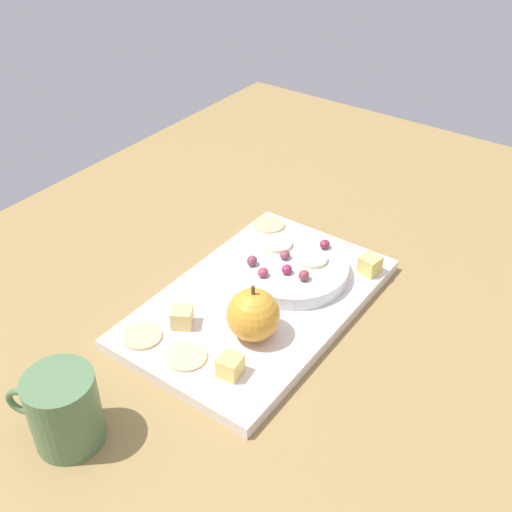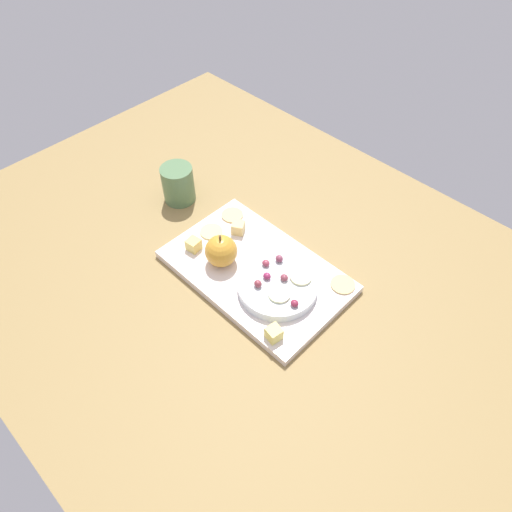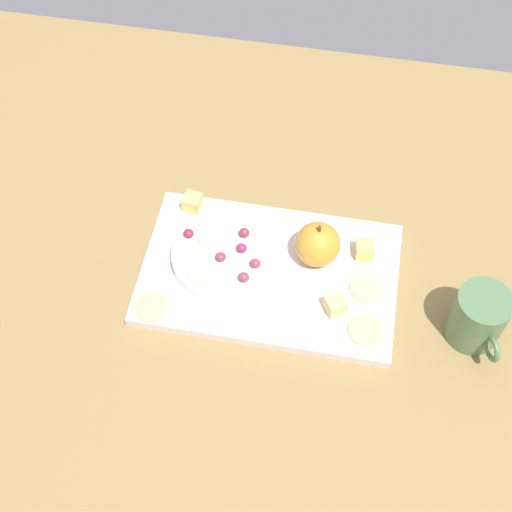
{
  "view_description": "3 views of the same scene",
  "coord_description": "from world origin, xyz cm",
  "px_view_note": "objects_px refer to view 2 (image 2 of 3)",
  "views": [
    {
      "loc": [
        -54.87,
        -38.48,
        63.23
      ],
      "look_at": [
        3.39,
        3.34,
        11.16
      ],
      "focal_mm": 43.68,
      "sensor_mm": 36.0,
      "label": 1
    },
    {
      "loc": [
        46.14,
        -45.56,
        84.98
      ],
      "look_at": [
        0.46,
        1.16,
        10.15
      ],
      "focal_mm": 32.94,
      "sensor_mm": 36.0,
      "label": 2
    },
    {
      "loc": [
        -7.75,
        59.1,
        98.82
      ],
      "look_at": [
        2.85,
        1.03,
        10.24
      ],
      "focal_mm": 49.72,
      "sensor_mm": 36.0,
      "label": 3
    }
  ],
  "objects_px": {
    "platter": "(256,271)",
    "grape_2": "(295,303)",
    "cracker_2": "(211,232)",
    "grape_1": "(258,284)",
    "serving_dish": "(279,285)",
    "cheese_cube_0": "(238,228)",
    "grape_4": "(266,263)",
    "cracker_1": "(343,284)",
    "grape_5": "(284,278)",
    "cracker_0": "(232,215)",
    "cup": "(178,184)",
    "grape_3": "(279,259)",
    "apple_slice_1": "(301,277)",
    "cheese_cube_2": "(194,245)",
    "apple_slice_0": "(279,294)",
    "grape_0": "(267,276)",
    "cheese_cube_1": "(274,333)",
    "apple_whole": "(221,251)"
  },
  "relations": [
    {
      "from": "cracker_0",
      "to": "cup",
      "type": "height_order",
      "value": "cup"
    },
    {
      "from": "grape_0",
      "to": "grape_1",
      "type": "xyz_separation_m",
      "value": [
        0.0,
        -0.03,
        0.0
      ]
    },
    {
      "from": "grape_0",
      "to": "cup",
      "type": "distance_m",
      "value": 0.36
    },
    {
      "from": "cheese_cube_2",
      "to": "grape_1",
      "type": "bearing_deg",
      "value": 3.8
    },
    {
      "from": "apple_whole",
      "to": "cheese_cube_0",
      "type": "relative_size",
      "value": 2.56
    },
    {
      "from": "grape_3",
      "to": "apple_slice_1",
      "type": "xyz_separation_m",
      "value": [
        0.06,
        -0.0,
        -0.0
      ]
    },
    {
      "from": "platter",
      "to": "cheese_cube_2",
      "type": "height_order",
      "value": "cheese_cube_2"
    },
    {
      "from": "cheese_cube_0",
      "to": "grape_4",
      "type": "bearing_deg",
      "value": -18.22
    },
    {
      "from": "cracker_1",
      "to": "grape_1",
      "type": "xyz_separation_m",
      "value": [
        -0.11,
        -0.14,
        0.03
      ]
    },
    {
      "from": "apple_slice_0",
      "to": "serving_dish",
      "type": "bearing_deg",
      "value": 134.3
    },
    {
      "from": "serving_dish",
      "to": "grape_1",
      "type": "relative_size",
      "value": 9.99
    },
    {
      "from": "cup",
      "to": "grape_1",
      "type": "bearing_deg",
      "value": -13.56
    },
    {
      "from": "cracker_0",
      "to": "cracker_1",
      "type": "bearing_deg",
      "value": 3.15
    },
    {
      "from": "cheese_cube_2",
      "to": "grape_1",
      "type": "relative_size",
      "value": 1.64
    },
    {
      "from": "cheese_cube_1",
      "to": "cup",
      "type": "xyz_separation_m",
      "value": [
        -0.46,
        0.14,
        0.02
      ]
    },
    {
      "from": "grape_2",
      "to": "cup",
      "type": "relative_size",
      "value": 0.16
    },
    {
      "from": "grape_2",
      "to": "grape_3",
      "type": "bearing_deg",
      "value": 147.25
    },
    {
      "from": "grape_0",
      "to": "grape_4",
      "type": "distance_m",
      "value": 0.04
    },
    {
      "from": "grape_2",
      "to": "cup",
      "type": "xyz_separation_m",
      "value": [
        -0.44,
        0.07,
        0.0
      ]
    },
    {
      "from": "cracker_1",
      "to": "grape_5",
      "type": "distance_m",
      "value": 0.13
    },
    {
      "from": "apple_slice_0",
      "to": "cheese_cube_0",
      "type": "bearing_deg",
      "value": 158.48
    },
    {
      "from": "platter",
      "to": "grape_4",
      "type": "height_order",
      "value": "grape_4"
    },
    {
      "from": "platter",
      "to": "cheese_cube_2",
      "type": "bearing_deg",
      "value": -158.16
    },
    {
      "from": "cheese_cube_1",
      "to": "grape_2",
      "type": "relative_size",
      "value": 1.64
    },
    {
      "from": "apple_whole",
      "to": "cheese_cube_0",
      "type": "xyz_separation_m",
      "value": [
        -0.04,
        0.09,
        -0.02
      ]
    },
    {
      "from": "platter",
      "to": "grape_2",
      "type": "distance_m",
      "value": 0.14
    },
    {
      "from": "cracker_2",
      "to": "grape_1",
      "type": "distance_m",
      "value": 0.21
    },
    {
      "from": "platter",
      "to": "grape_4",
      "type": "relative_size",
      "value": 23.55
    },
    {
      "from": "serving_dish",
      "to": "platter",
      "type": "bearing_deg",
      "value": 175.7
    },
    {
      "from": "grape_2",
      "to": "grape_5",
      "type": "xyz_separation_m",
      "value": [
        -0.06,
        0.03,
        -0.0
      ]
    },
    {
      "from": "cracker_2",
      "to": "apple_slice_1",
      "type": "distance_m",
      "value": 0.25
    },
    {
      "from": "platter",
      "to": "serving_dish",
      "type": "distance_m",
      "value": 0.07
    },
    {
      "from": "cheese_cube_1",
      "to": "cup",
      "type": "bearing_deg",
      "value": 162.66
    },
    {
      "from": "grape_4",
      "to": "grape_1",
      "type": "bearing_deg",
      "value": -62.58
    },
    {
      "from": "serving_dish",
      "to": "cheese_cube_0",
      "type": "xyz_separation_m",
      "value": [
        -0.18,
        0.06,
        0.0
      ]
    },
    {
      "from": "platter",
      "to": "grape_0",
      "type": "distance_m",
      "value": 0.06
    },
    {
      "from": "cracker_1",
      "to": "grape_1",
      "type": "height_order",
      "value": "grape_1"
    },
    {
      "from": "platter",
      "to": "grape_3",
      "type": "distance_m",
      "value": 0.06
    },
    {
      "from": "grape_4",
      "to": "apple_slice_1",
      "type": "relative_size",
      "value": 0.37
    },
    {
      "from": "cracker_1",
      "to": "cracker_2",
      "type": "xyz_separation_m",
      "value": [
        -0.31,
        -0.09,
        0.0
      ]
    },
    {
      "from": "apple_whole",
      "to": "grape_0",
      "type": "height_order",
      "value": "apple_whole"
    },
    {
      "from": "serving_dish",
      "to": "cracker_2",
      "type": "height_order",
      "value": "serving_dish"
    },
    {
      "from": "cheese_cube_1",
      "to": "grape_1",
      "type": "relative_size",
      "value": 1.64
    },
    {
      "from": "serving_dish",
      "to": "grape_0",
      "type": "xyz_separation_m",
      "value": [
        -0.02,
        -0.01,
        0.02
      ]
    },
    {
      "from": "cheese_cube_2",
      "to": "apple_slice_0",
      "type": "relative_size",
      "value": 0.6
    },
    {
      "from": "platter",
      "to": "serving_dish",
      "type": "xyz_separation_m",
      "value": [
        0.07,
        -0.01,
        0.02
      ]
    },
    {
      "from": "grape_3",
      "to": "apple_slice_0",
      "type": "height_order",
      "value": "grape_3"
    },
    {
      "from": "serving_dish",
      "to": "cracker_2",
      "type": "bearing_deg",
      "value": 177.19
    },
    {
      "from": "apple_whole",
      "to": "apple_slice_0",
      "type": "relative_size",
      "value": 1.54
    },
    {
      "from": "grape_5",
      "to": "cheese_cube_0",
      "type": "bearing_deg",
      "value": 166.37
    }
  ]
}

